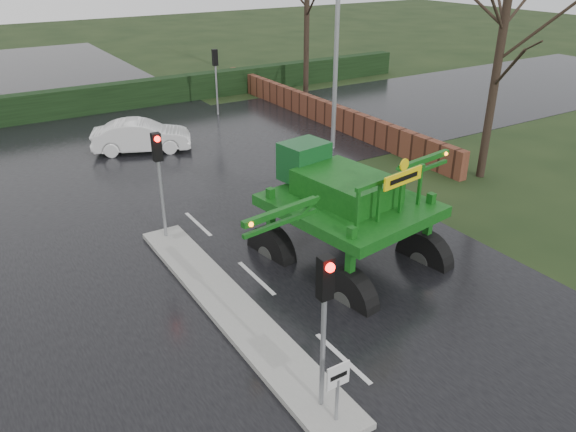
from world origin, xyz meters
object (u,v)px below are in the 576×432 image
traffic_signal_far (215,67)px  street_light_right (332,11)px  keep_left_sign (338,384)px  crop_sprayer (346,225)px  traffic_signal_near (325,302)px  traffic_signal_mid (159,163)px  white_sedan (143,151)px

traffic_signal_far → street_light_right: size_ratio=0.35×
keep_left_sign → crop_sprayer: size_ratio=0.17×
traffic_signal_near → crop_sprayer: bearing=47.0°
traffic_signal_mid → street_light_right: street_light_right is taller
traffic_signal_mid → white_sedan: bearing=75.7°
traffic_signal_near → traffic_signal_mid: (0.00, 8.50, 0.00)m
traffic_signal_far → crop_sprayer: 18.69m
street_light_right → crop_sprayer: bearing=-123.8°
traffic_signal_mid → traffic_signal_far: same height
keep_left_sign → crop_sprayer: bearing=51.2°
traffic_signal_mid → crop_sprayer: (2.82, -5.49, -0.46)m
traffic_signal_mid → crop_sprayer: crop_sprayer is taller
traffic_signal_near → keep_left_sign: bearing=-90.0°
street_light_right → white_sedan: (-7.27, 4.20, -5.99)m
traffic_signal_mid → crop_sprayer: size_ratio=0.44×
keep_left_sign → traffic_signal_near: 1.61m
traffic_signal_near → white_sedan: traffic_signal_near is taller
traffic_signal_far → crop_sprayer: crop_sprayer is taller
traffic_signal_near → white_sedan: (2.22, 17.21, -2.59)m
traffic_signal_near → traffic_signal_mid: same height
traffic_signal_mid → white_sedan: size_ratio=0.82×
traffic_signal_far → white_sedan: (-5.58, -3.81, -2.59)m
street_light_right → crop_sprayer: street_light_right is taller
traffic_signal_far → street_light_right: street_light_right is taller
traffic_signal_mid → street_light_right: (9.49, 4.51, 3.40)m
traffic_signal_far → crop_sprayer: bearing=74.5°
crop_sprayer → white_sedan: size_ratio=1.86×
traffic_signal_near → white_sedan: bearing=82.6°
keep_left_sign → street_light_right: (9.49, 13.50, 4.93)m
keep_left_sign → crop_sprayer: crop_sprayer is taller
street_light_right → crop_sprayer: size_ratio=1.25×
keep_left_sign → street_light_right: street_light_right is taller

